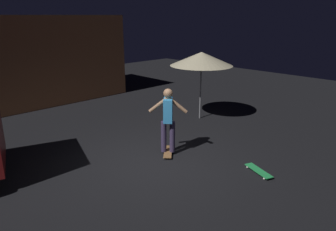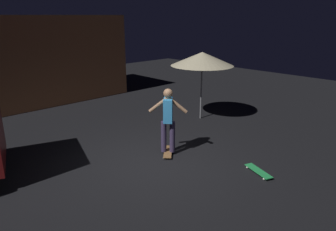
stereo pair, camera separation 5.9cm
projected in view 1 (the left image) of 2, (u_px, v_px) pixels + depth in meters
name	position (u px, v px, depth m)	size (l,w,h in m)	color
ground_plane	(155.00, 163.00, 7.78)	(28.00, 28.00, 0.00)	black
patio_umbrella	(201.00, 59.00, 10.53)	(2.10, 2.10, 2.30)	slate
skateboard_ridden	(168.00, 152.00, 8.26)	(0.71, 0.67, 0.07)	olive
skateboard_spare	(259.00, 171.00, 7.25)	(0.47, 0.80, 0.07)	green
skater	(168.00, 116.00, 7.97)	(0.73, 0.78, 1.67)	#382D4C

